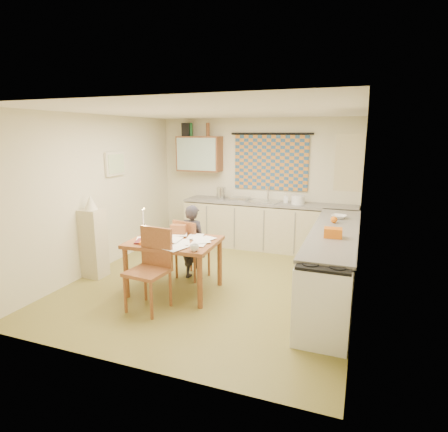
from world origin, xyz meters
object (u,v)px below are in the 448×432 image
at_px(counter_right, 333,262).
at_px(dining_table, 175,266).
at_px(stove, 323,302).
at_px(shelf_stand, 94,243).
at_px(person, 193,242).
at_px(chair_far, 192,260).
at_px(counter_back, 268,226).

xyz_separation_m(counter_right, dining_table, (-2.10, -0.74, -0.07)).
distance_m(stove, shelf_stand, 3.60).
height_order(stove, person, person).
height_order(stove, shelf_stand, shelf_stand).
height_order(dining_table, chair_far, chair_far).
xyz_separation_m(counter_back, shelf_stand, (-2.17, -2.38, 0.09)).
bearing_deg(stove, counter_right, 90.00).
relative_size(counter_right, shelf_stand, 2.75).
xyz_separation_m(stove, shelf_stand, (-3.54, 0.67, 0.09)).
bearing_deg(counter_back, shelf_stand, -132.35).
relative_size(counter_right, stove, 3.30).
relative_size(counter_right, person, 2.54).
bearing_deg(counter_right, person, -174.11).
height_order(person, shelf_stand, person).
bearing_deg(stove, counter_back, 114.11).
distance_m(chair_far, person, 0.30).
distance_m(counter_back, dining_table, 2.56).
bearing_deg(shelf_stand, stove, -10.72).
distance_m(dining_table, person, 0.56).
bearing_deg(dining_table, person, 82.91).
relative_size(person, shelf_stand, 1.08).
bearing_deg(stove, shelf_stand, 169.28).
bearing_deg(counter_right, chair_far, -175.19).
bearing_deg(counter_right, stove, -90.00).
bearing_deg(person, dining_table, 92.84).
relative_size(dining_table, person, 1.06).
height_order(counter_right, shelf_stand, shelf_stand).
xyz_separation_m(counter_back, counter_right, (1.37, -1.72, -0.00)).
bearing_deg(counter_back, dining_table, -106.59).
bearing_deg(dining_table, shelf_stand, 174.74).
xyz_separation_m(dining_table, shelf_stand, (-1.44, 0.07, 0.16)).
distance_m(chair_far, shelf_stand, 1.55).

